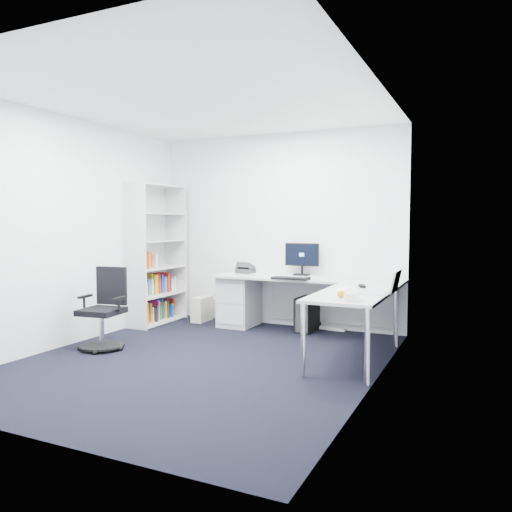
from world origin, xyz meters
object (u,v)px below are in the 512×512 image
at_px(bookshelf, 156,254).
at_px(monitor, 302,259).
at_px(task_chair, 101,309).
at_px(laptop, 375,281).
at_px(l_desk, 297,309).

height_order(bookshelf, monitor, bookshelf).
height_order(task_chair, laptop, laptop).
relative_size(l_desk, bookshelf, 1.26).
relative_size(monitor, laptop, 1.33).
bearing_deg(laptop, task_chair, -164.95).
xyz_separation_m(l_desk, laptop, (1.12, -0.72, 0.49)).
xyz_separation_m(bookshelf, task_chair, (0.33, -1.51, -0.53)).
bearing_deg(l_desk, bookshelf, 178.68).
xyz_separation_m(l_desk, monitor, (-0.14, 0.56, 0.59)).
relative_size(task_chair, monitor, 1.99).
distance_m(bookshelf, laptop, 3.38).
bearing_deg(l_desk, task_chair, -141.57).
height_order(monitor, laptop, monitor).
bearing_deg(laptop, monitor, 135.45).
bearing_deg(monitor, l_desk, -81.11).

